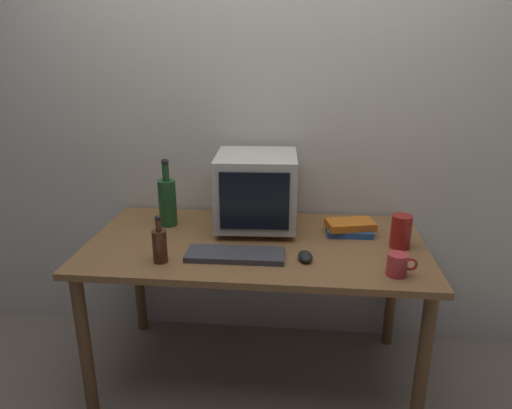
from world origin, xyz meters
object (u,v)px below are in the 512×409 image
computer_mouse (305,256)px  bottle_short (160,245)px  keyboard (235,255)px  mug (398,265)px  metal_canister (401,232)px  bottle_tall (167,201)px  crt_monitor (256,190)px  book_stack (350,227)px

computer_mouse → bottle_short: 0.61m
bottle_short → keyboard: bearing=13.5°
mug → metal_canister: size_ratio=0.80×
keyboard → bottle_tall: size_ratio=1.23×
bottle_tall → mug: bottle_tall is taller
crt_monitor → metal_canister: (0.66, -0.17, -0.12)m
crt_monitor → keyboard: (-0.06, -0.35, -0.18)m
bottle_tall → mug: size_ratio=2.85×
computer_mouse → book_stack: book_stack is taller
bottle_tall → metal_canister: 1.12m
crt_monitor → computer_mouse: crt_monitor is taller
book_stack → metal_canister: (0.21, -0.14, 0.04)m
computer_mouse → metal_canister: bearing=14.5°
crt_monitor → keyboard: size_ratio=0.96×
bottle_tall → book_stack: (0.90, -0.03, -0.10)m
crt_monitor → book_stack: (0.45, -0.04, -0.16)m
bottle_short → book_stack: size_ratio=0.85×
keyboard → book_stack: (0.51, 0.32, 0.02)m
crt_monitor → computer_mouse: 0.46m
mug → bottle_short: bearing=178.5°
crt_monitor → metal_canister: bearing=-14.7°
crt_monitor → book_stack: size_ratio=1.66×
keyboard → mug: size_ratio=3.50×
mug → keyboard: bearing=171.4°
mug → crt_monitor: bearing=143.1°
crt_monitor → keyboard: crt_monitor is taller
keyboard → mug: bearing=-9.5°
keyboard → book_stack: book_stack is taller
bottle_short → crt_monitor: bearing=49.8°
metal_canister → mug: bearing=-102.5°
keyboard → mug: (0.66, -0.10, 0.03)m
bottle_tall → computer_mouse: bearing=-26.8°
computer_mouse → bottle_tall: size_ratio=0.29×
book_stack → mug: mug is taller
computer_mouse → crt_monitor: bearing=116.0°
mug → book_stack: bearing=109.6°
computer_mouse → book_stack: size_ratio=0.41×
keyboard → bottle_tall: 0.53m
computer_mouse → mug: bearing=-23.8°
bottle_short → mug: bottle_short is taller
bottle_tall → metal_canister: (1.11, -0.17, -0.05)m
keyboard → bottle_tall: bearing=137.3°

